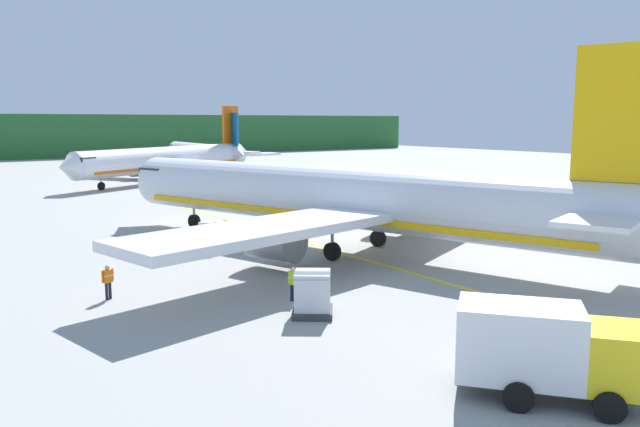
{
  "coord_description": "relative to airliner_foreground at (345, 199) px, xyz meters",
  "views": [
    {
      "loc": [
        -24.89,
        -9.09,
        8.31
      ],
      "look_at": [
        -4.25,
        20.36,
        2.95
      ],
      "focal_mm": 34.99,
      "sensor_mm": 36.0,
      "label": 1
    }
  ],
  "objects": [
    {
      "name": "airliner_foreground",
      "position": [
        0.0,
        0.0,
        0.0
      ],
      "size": [
        34.01,
        40.64,
        11.9
      ],
      "color": "silver",
      "rests_on": "ground"
    },
    {
      "name": "crew_loader_left",
      "position": [
        -15.67,
        -2.32,
        -2.42
      ],
      "size": [
        0.61,
        0.35,
        1.65
      ],
      "color": "#191E33",
      "rests_on": "ground"
    },
    {
      "name": "ground",
      "position": [
        1.08,
        25.83,
        -3.49
      ],
      "size": [
        240.0,
        320.0,
        0.2
      ],
      "primitive_type": "cube",
      "color": "#999993"
    },
    {
      "name": "airliner_mid_apron",
      "position": [
        8.8,
        51.22,
        -0.37
      ],
      "size": [
        34.32,
        29.02,
        10.62
      ],
      "color": "silver",
      "rests_on": "ground"
    },
    {
      "name": "airliner_far_taxiway",
      "position": [
        22.35,
        70.13,
        -0.66
      ],
      "size": [
        27.88,
        33.6,
        9.58
      ],
      "color": "white",
      "rests_on": "ground"
    },
    {
      "name": "apron_guide_line",
      "position": [
        -0.49,
        -4.46,
        -3.39
      ],
      "size": [
        0.3,
        60.0,
        0.01
      ],
      "primitive_type": "cube",
      "color": "yellow",
      "rests_on": "ground"
    },
    {
      "name": "cargo_container_near",
      "position": [
        -6.7,
        5.21,
        -2.44
      ],
      "size": [
        2.31,
        2.31,
        2.01
      ],
      "color": "#333338",
      "rests_on": "ground"
    },
    {
      "name": "service_truck_fuel",
      "position": [
        -8.06,
        -20.6,
        -1.82
      ],
      "size": [
        5.15,
        5.58,
        2.85
      ],
      "color": "yellow",
      "rests_on": "ground"
    },
    {
      "name": "airliner_distant",
      "position": [
        2.21,
        143.31,
        -1.49
      ],
      "size": [
        17.41,
        18.7,
        6.69
      ],
      "color": "silver",
      "rests_on": "ground"
    },
    {
      "name": "crew_marshaller",
      "position": [
        -8.73,
        -7.56,
        -2.45
      ],
      "size": [
        0.3,
        0.62,
        1.61
      ],
      "color": "#191E33",
      "rests_on": "ground"
    },
    {
      "name": "distant_treeline",
      "position": [
        1.08,
        118.5,
        1.51
      ],
      "size": [
        216.0,
        6.0,
        9.8
      ],
      "primitive_type": "cube",
      "color": "#28602D",
      "rests_on": "ground"
    },
    {
      "name": "cargo_container_mid",
      "position": [
        -9.22,
        -9.89,
        -2.42
      ],
      "size": [
        2.39,
        2.39,
        2.05
      ],
      "color": "#333338",
      "rests_on": "ground"
    }
  ]
}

